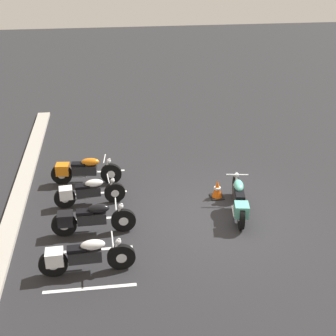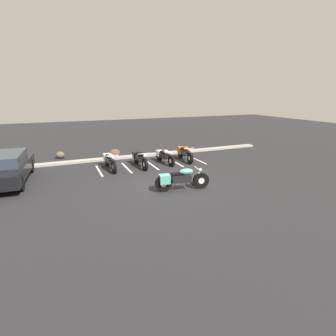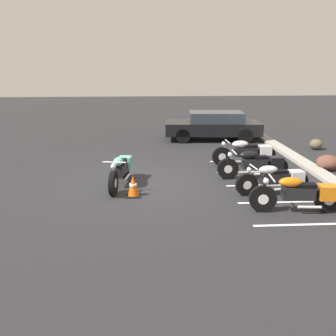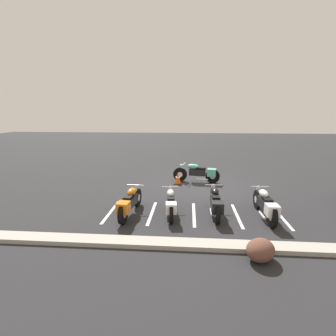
# 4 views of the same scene
# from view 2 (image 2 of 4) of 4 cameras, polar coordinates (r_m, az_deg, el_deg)

# --- Properties ---
(ground) EXTENTS (60.00, 60.00, 0.00)m
(ground) POSITION_cam_2_polar(r_m,az_deg,el_deg) (11.26, 1.07, -3.93)
(ground) COLOR #262628
(motorcycle_teal_featured) EXTENTS (2.28, 0.76, 0.90)m
(motorcycle_teal_featured) POSITION_cam_2_polar(r_m,az_deg,el_deg) (10.65, 2.57, -2.41)
(motorcycle_teal_featured) COLOR black
(motorcycle_teal_featured) RESTS_ON ground
(parked_bike_0) EXTENTS (0.63, 2.24, 0.88)m
(parked_bike_0) POSITION_cam_2_polar(r_m,az_deg,el_deg) (13.99, -12.60, 1.66)
(parked_bike_0) COLOR black
(parked_bike_0) RESTS_ON ground
(parked_bike_1) EXTENTS (0.62, 2.21, 0.87)m
(parked_bike_1) POSITION_cam_2_polar(r_m,az_deg,el_deg) (14.23, -6.19, 2.17)
(parked_bike_1) COLOR black
(parked_bike_1) RESTS_ON ground
(parked_bike_2) EXTENTS (0.59, 2.06, 0.81)m
(parked_bike_2) POSITION_cam_2_polar(r_m,az_deg,el_deg) (14.83, -0.84, 2.71)
(parked_bike_2) COLOR black
(parked_bike_2) RESTS_ON ground
(parked_bike_3) EXTENTS (0.64, 2.22, 0.87)m
(parked_bike_3) POSITION_cam_2_polar(r_m,az_deg,el_deg) (15.50, 3.61, 3.39)
(parked_bike_3) COLOR black
(parked_bike_3) RESTS_ON ground
(car_black) EXTENTS (2.10, 4.42, 1.29)m
(car_black) POSITION_cam_2_polar(r_m,az_deg,el_deg) (13.56, -31.99, 0.05)
(car_black) COLOR black
(car_black) RESTS_ON ground
(concrete_curb) EXTENTS (18.00, 0.50, 0.12)m
(concrete_curb) POSITION_cam_2_polar(r_m,az_deg,el_deg) (16.44, -7.16, 2.58)
(concrete_curb) COLOR #A8A399
(concrete_curb) RESTS_ON ground
(landscape_rock_0) EXTENTS (0.55, 0.55, 0.43)m
(landscape_rock_0) POSITION_cam_2_polar(r_m,az_deg,el_deg) (17.25, -22.42, 2.64)
(landscape_rock_0) COLOR brown
(landscape_rock_0) RESTS_ON ground
(landscape_rock_1) EXTENTS (0.95, 0.99, 0.51)m
(landscape_rock_1) POSITION_cam_2_polar(r_m,az_deg,el_deg) (16.60, -11.52, 3.21)
(landscape_rock_1) COLOR brown
(landscape_rock_1) RESTS_ON ground
(traffic_cone) EXTENTS (0.40, 0.40, 0.58)m
(traffic_cone) POSITION_cam_2_polar(r_m,az_deg,el_deg) (11.48, 6.23, -2.21)
(traffic_cone) COLOR black
(traffic_cone) RESTS_ON ground
(stall_line_0) EXTENTS (0.10, 2.10, 0.00)m
(stall_line_0) POSITION_cam_2_polar(r_m,az_deg,el_deg) (13.88, -14.75, -0.60)
(stall_line_0) COLOR white
(stall_line_0) RESTS_ON ground
(stall_line_1) EXTENTS (0.10, 2.10, 0.00)m
(stall_line_1) POSITION_cam_2_polar(r_m,az_deg,el_deg) (14.14, -8.98, 0.05)
(stall_line_1) COLOR white
(stall_line_1) RESTS_ON ground
(stall_line_2) EXTENTS (0.10, 2.10, 0.00)m
(stall_line_2) POSITION_cam_2_polar(r_m,az_deg,el_deg) (14.53, -3.48, 0.66)
(stall_line_2) COLOR white
(stall_line_2) RESTS_ON ground
(stall_line_3) EXTENTS (0.10, 2.10, 0.00)m
(stall_line_3) POSITION_cam_2_polar(r_m,az_deg,el_deg) (15.06, 1.69, 1.23)
(stall_line_3) COLOR white
(stall_line_3) RESTS_ON ground
(stall_line_4) EXTENTS (0.10, 2.10, 0.00)m
(stall_line_4) POSITION_cam_2_polar(r_m,az_deg,el_deg) (15.70, 6.47, 1.75)
(stall_line_4) COLOR white
(stall_line_4) RESTS_ON ground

